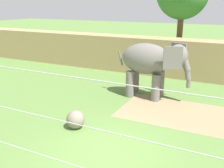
# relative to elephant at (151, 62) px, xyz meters

# --- Properties ---
(ground_plane) EXTENTS (120.00, 120.00, 0.00)m
(ground_plane) POSITION_rel_elephant_xyz_m (0.47, -5.90, -1.98)
(ground_plane) COLOR #5B7F3D
(dirt_patch) EXTENTS (6.85, 3.51, 0.01)m
(dirt_patch) POSITION_rel_elephant_xyz_m (2.60, -1.48, -1.98)
(dirt_patch) COLOR #937F5B
(dirt_patch) RESTS_ON ground
(embankment_wall) EXTENTS (36.00, 1.80, 2.58)m
(embankment_wall) POSITION_rel_elephant_xyz_m (0.47, 5.02, -0.69)
(embankment_wall) COLOR tan
(embankment_wall) RESTS_ON ground
(elephant) EXTENTS (4.04, 1.70, 2.99)m
(elephant) POSITION_rel_elephant_xyz_m (0.00, 0.00, 0.00)
(elephant) COLOR slate
(elephant) RESTS_ON ground
(enrichment_ball) EXTENTS (0.76, 0.76, 0.76)m
(enrichment_ball) POSITION_rel_elephant_xyz_m (-1.56, -4.89, -1.60)
(enrichment_ball) COLOR gray
(enrichment_ball) RESTS_ON ground
(cable_fence) EXTENTS (12.03, 0.23, 3.76)m
(cable_fence) POSITION_rel_elephant_xyz_m (0.47, -9.06, -0.09)
(cable_fence) COLOR brown
(cable_fence) RESTS_ON ground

